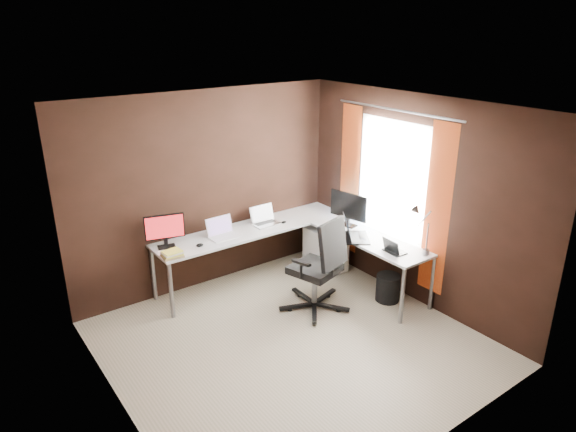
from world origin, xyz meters
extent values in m
cube|color=tan|center=(0.00, 0.00, 0.00)|extent=(3.60, 3.60, 0.00)
cube|color=white|center=(0.00, 0.00, 2.50)|extent=(3.60, 3.60, 0.00)
cube|color=black|center=(0.00, 1.80, 1.25)|extent=(3.60, 0.00, 2.50)
cube|color=black|center=(0.00, -1.80, 1.25)|extent=(3.60, 0.00, 2.50)
cube|color=black|center=(-1.80, 0.00, 1.25)|extent=(0.00, 3.60, 2.50)
cube|color=black|center=(1.80, 0.00, 1.25)|extent=(0.00, 3.60, 2.50)
cube|color=white|center=(1.79, 0.35, 1.45)|extent=(0.00, 1.00, 1.30)
cube|color=#BD4F16|center=(1.75, -0.38, 1.25)|extent=(0.01, 0.35, 2.00)
cube|color=#BD4F16|center=(1.75, 1.07, 1.25)|extent=(0.01, 0.35, 2.00)
cylinder|color=slate|center=(1.75, 0.35, 2.28)|extent=(0.02, 1.90, 0.02)
cube|color=white|center=(0.48, 1.50, 0.71)|extent=(2.65, 0.60, 0.03)
cube|color=white|center=(1.50, 0.38, 0.71)|extent=(0.60, 1.65, 0.03)
cylinder|color=slate|center=(-0.81, 1.24, 0.35)|extent=(0.05, 0.05, 0.70)
cylinder|color=slate|center=(-0.81, 1.76, 0.35)|extent=(0.05, 0.05, 0.70)
cylinder|color=slate|center=(1.24, -0.41, 0.35)|extent=(0.05, 0.05, 0.70)
cylinder|color=slate|center=(1.76, -0.41, 0.35)|extent=(0.05, 0.05, 0.70)
cylinder|color=slate|center=(1.76, 1.76, 0.35)|extent=(0.05, 0.05, 0.70)
cube|color=white|center=(1.43, 1.15, 0.30)|extent=(0.42, 0.50, 0.60)
cube|color=black|center=(-0.68, 1.59, 0.74)|extent=(0.23, 0.18, 0.01)
cube|color=black|center=(-0.67, 1.61, 0.79)|extent=(0.05, 0.04, 0.09)
cube|color=black|center=(-0.67, 1.61, 0.99)|extent=(0.46, 0.15, 0.30)
cube|color=red|center=(-0.68, 1.60, 0.99)|extent=(0.42, 0.12, 0.27)
cube|color=black|center=(1.54, 0.83, 0.74)|extent=(0.17, 0.23, 0.01)
cube|color=black|center=(1.52, 0.83, 0.79)|extent=(0.04, 0.05, 0.10)
cube|color=black|center=(1.52, 0.83, 1.01)|extent=(0.14, 0.55, 0.34)
cube|color=blue|center=(1.53, 0.83, 1.01)|extent=(0.11, 0.52, 0.31)
cube|color=white|center=(0.02, 1.46, 0.74)|extent=(0.37, 0.26, 0.02)
cube|color=white|center=(0.02, 1.56, 0.86)|extent=(0.36, 0.08, 0.22)
cube|color=#8261A5|center=(0.02, 1.55, 0.86)|extent=(0.32, 0.07, 0.19)
cube|color=silver|center=(0.69, 1.51, 0.74)|extent=(0.35, 0.25, 0.02)
cube|color=silver|center=(0.69, 1.61, 0.85)|extent=(0.35, 0.07, 0.22)
cube|color=white|center=(0.69, 1.60, 0.85)|extent=(0.31, 0.05, 0.19)
cube|color=black|center=(1.33, 0.46, 0.74)|extent=(0.49, 0.52, 0.02)
cube|color=black|center=(1.23, 0.53, 0.88)|extent=(0.31, 0.39, 0.26)
cube|color=#162135|center=(1.24, 0.53, 0.88)|extent=(0.27, 0.34, 0.23)
cube|color=black|center=(1.41, -0.10, 0.74)|extent=(0.19, 0.26, 0.02)
cube|color=black|center=(1.34, -0.09, 0.82)|extent=(0.07, 0.25, 0.16)
cube|color=#C95769|center=(1.35, -0.09, 0.82)|extent=(0.05, 0.22, 0.13)
cube|color=#917B4E|center=(-0.73, 1.30, 0.74)|extent=(0.25, 0.21, 0.02)
cube|color=#DFE445|center=(-0.73, 1.30, 0.76)|extent=(0.22, 0.17, 0.02)
cube|color=silver|center=(-0.73, 1.30, 0.78)|extent=(0.23, 0.18, 0.02)
cube|color=#DFE445|center=(-0.73, 1.30, 0.80)|extent=(0.22, 0.18, 0.01)
ellipsoid|color=black|center=(-0.35, 1.38, 0.75)|extent=(0.11, 0.09, 0.04)
ellipsoid|color=black|center=(0.90, 1.40, 0.74)|extent=(0.08, 0.05, 0.03)
cylinder|color=slate|center=(1.65, -0.35, 0.76)|extent=(0.08, 0.08, 0.06)
cylinder|color=slate|center=(1.65, -0.35, 0.95)|extent=(0.02, 0.02, 0.32)
cylinder|color=slate|center=(1.60, -0.32, 1.17)|extent=(0.02, 0.17, 0.24)
cone|color=slate|center=(1.55, -0.25, 1.25)|extent=(0.10, 0.13, 0.13)
cylinder|color=slate|center=(0.66, 0.45, 0.27)|extent=(0.07, 0.07, 0.42)
cube|color=black|center=(0.66, 0.45, 0.51)|extent=(0.62, 0.62, 0.09)
cube|color=black|center=(0.73, 0.21, 0.90)|extent=(0.48, 0.25, 0.55)
cylinder|color=black|center=(1.50, 0.04, 0.17)|extent=(0.31, 0.31, 0.34)
camera|label=1|loc=(-2.79, -3.74, 3.24)|focal=32.00mm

